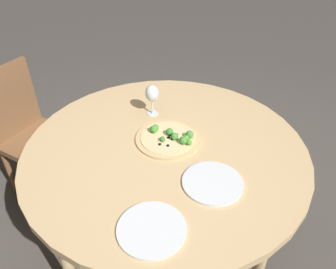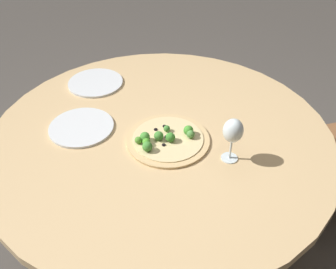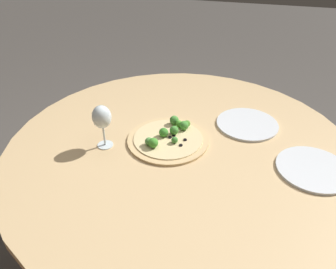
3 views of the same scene
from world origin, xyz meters
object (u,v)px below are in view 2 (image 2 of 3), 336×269
Objects in this scene: wine_glass at (233,132)px; pizza at (167,139)px; plate_near at (81,127)px; plate_far at (96,83)px.

pizza is at bearing 113.19° from wine_glass.
wine_glass is 0.67× the size of plate_near.
wine_glass reaches higher than plate_far.
plate_near is at bearing 118.91° from wine_glass.
plate_near is at bearing 122.94° from pizza.
plate_far is (0.24, 0.24, 0.00)m from plate_near.
pizza is at bearing -57.06° from plate_near.
wine_glass is (0.10, -0.23, 0.11)m from pizza.
pizza is 1.24× the size of plate_near.
plate_far is (0.05, 0.54, -0.01)m from pizza.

